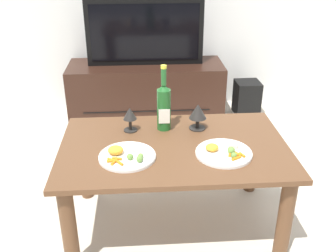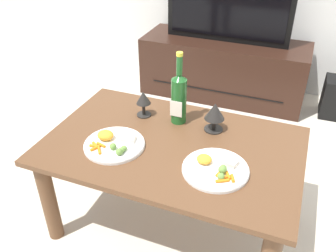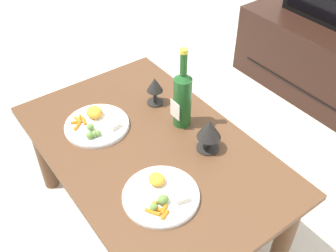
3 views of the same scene
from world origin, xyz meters
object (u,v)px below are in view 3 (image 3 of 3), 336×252
(dining_table, at_px, (151,162))
(tv_stand, at_px, (335,69))
(dinner_plate_left, at_px, (97,124))
(dinner_plate_right, at_px, (161,195))
(goblet_left, at_px, (155,87))
(goblet_right, at_px, (209,131))
(wine_bottle, at_px, (183,97))

(dining_table, distance_m, tv_stand, 1.43)
(tv_stand, bearing_deg, dinner_plate_left, -94.33)
(dining_table, height_order, dinner_plate_right, dinner_plate_right)
(dining_table, height_order, dinner_plate_left, dinner_plate_left)
(goblet_left, bearing_deg, goblet_right, 0.00)
(dining_table, height_order, tv_stand, dining_table)
(dining_table, height_order, goblet_left, goblet_left)
(goblet_right, bearing_deg, dining_table, -128.69)
(dining_table, bearing_deg, dinner_plate_left, -154.45)
(goblet_right, bearing_deg, dinner_plate_left, -142.42)
(wine_bottle, distance_m, goblet_right, 0.18)
(goblet_right, relative_size, dinner_plate_left, 0.53)
(tv_stand, height_order, dinner_plate_right, dinner_plate_right)
(goblet_left, distance_m, dinner_plate_right, 0.52)
(goblet_left, relative_size, dinner_plate_left, 0.49)
(dining_table, xyz_separation_m, dinner_plate_right, (0.22, -0.11, 0.10))
(wine_bottle, height_order, goblet_right, wine_bottle)
(dinner_plate_left, xyz_separation_m, dinner_plate_right, (0.45, 0.00, -0.00))
(wine_bottle, relative_size, goblet_right, 2.51)
(tv_stand, xyz_separation_m, wine_bottle, (0.07, -1.23, 0.39))
(goblet_left, bearing_deg, dining_table, -38.91)
(dinner_plate_left, distance_m, dinner_plate_right, 0.45)
(tv_stand, distance_m, dinner_plate_left, 1.55)
(dining_table, relative_size, wine_bottle, 3.19)
(dinner_plate_left, bearing_deg, tv_stand, 85.67)
(tv_stand, relative_size, wine_bottle, 3.63)
(tv_stand, bearing_deg, goblet_right, -78.75)
(dinner_plate_left, height_order, dinner_plate_right, dinner_plate_left)
(tv_stand, relative_size, dinner_plate_right, 4.77)
(dining_table, distance_m, goblet_right, 0.28)
(dining_table, distance_m, wine_bottle, 0.29)
(tv_stand, height_order, wine_bottle, wine_bottle)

